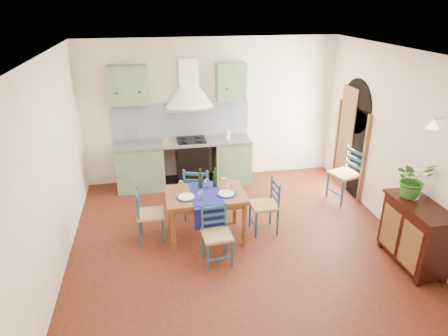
{
  "coord_description": "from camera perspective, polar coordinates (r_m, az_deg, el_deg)",
  "views": [
    {
      "loc": [
        -1.17,
        -5.09,
        3.46
      ],
      "look_at": [
        -0.16,
        0.3,
        1.11
      ],
      "focal_mm": 32.0,
      "sensor_mm": 36.0,
      "label": 1
    }
  ],
  "objects": [
    {
      "name": "chair_right",
      "position": [
        6.33,
        6.01,
        -5.36
      ],
      "size": [
        0.42,
        0.42,
        0.87
      ],
      "color": "navy",
      "rests_on": "ground"
    },
    {
      "name": "dining_table",
      "position": [
        6.03,
        -2.59,
        -4.37
      ],
      "size": [
        1.19,
        0.9,
        1.08
      ],
      "color": "brown",
      "rests_on": "ground"
    },
    {
      "name": "sideboard",
      "position": [
        6.11,
        25.66,
        -8.25
      ],
      "size": [
        0.5,
        1.05,
        0.94
      ],
      "color": "black",
      "rests_on": "ground"
    },
    {
      "name": "ceiling",
      "position": [
        5.27,
        2.42,
        16.02
      ],
      "size": [
        5.0,
        5.0,
        0.01
      ],
      "primitive_type": "cube",
      "color": "white",
      "rests_on": "back_wall"
    },
    {
      "name": "right_wall",
      "position": [
        6.84,
        22.5,
        3.3
      ],
      "size": [
        0.26,
        5.0,
        2.8
      ],
      "color": "white",
      "rests_on": "ground"
    },
    {
      "name": "left_wall",
      "position": [
        5.65,
        -23.39,
        -0.2
      ],
      "size": [
        0.04,
        5.0,
        2.8
      ],
      "primitive_type": "cube",
      "color": "white",
      "rests_on": "ground"
    },
    {
      "name": "back_wall",
      "position": [
        7.8,
        -4.95,
        5.09
      ],
      "size": [
        5.0,
        0.96,
        2.8
      ],
      "color": "white",
      "rests_on": "ground"
    },
    {
      "name": "chair_near",
      "position": [
        5.6,
        -1.09,
        -9.49
      ],
      "size": [
        0.42,
        0.42,
        0.84
      ],
      "color": "navy",
      "rests_on": "ground"
    },
    {
      "name": "chair_left",
      "position": [
        6.17,
        -10.72,
        -6.55
      ],
      "size": [
        0.4,
        0.4,
        0.85
      ],
      "color": "navy",
      "rests_on": "ground"
    },
    {
      "name": "floor",
      "position": [
        6.27,
        1.99,
        -10.34
      ],
      "size": [
        5.0,
        5.0,
        0.0
      ],
      "primitive_type": "plane",
      "color": "#3F160D",
      "rests_on": "ground"
    },
    {
      "name": "chair_far",
      "position": [
        6.66,
        -3.76,
        -3.39
      ],
      "size": [
        0.55,
        0.55,
        0.94
      ],
      "color": "navy",
      "rests_on": "ground"
    },
    {
      "name": "potted_plant",
      "position": [
        5.97,
        25.42,
        -1.43
      ],
      "size": [
        0.48,
        0.42,
        0.53
      ],
      "primitive_type": "imported",
      "rotation": [
        0.0,
        0.0,
        0.0
      ],
      "color": "#26601B",
      "rests_on": "sideboard"
    },
    {
      "name": "chair_spare",
      "position": [
        7.59,
        17.03,
        -0.82
      ],
      "size": [
        0.57,
        0.57,
        0.97
      ],
      "color": "navy",
      "rests_on": "ground"
    }
  ]
}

